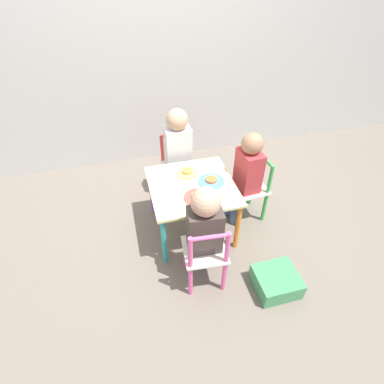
# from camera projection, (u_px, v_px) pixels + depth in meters

# --- Properties ---
(ground_plane) EXTENTS (6.00, 6.00, 0.00)m
(ground_plane) POSITION_uv_depth(u_px,v_px,m) (192.00, 227.00, 2.36)
(ground_plane) COLOR #6B6056
(house_wall) EXTENTS (6.00, 0.06, 2.60)m
(house_wall) POSITION_uv_depth(u_px,v_px,m) (156.00, 12.00, 2.33)
(house_wall) COLOR beige
(house_wall) RESTS_ON ground_plane
(kids_table) EXTENTS (0.59, 0.59, 0.43)m
(kids_table) POSITION_uv_depth(u_px,v_px,m) (192.00, 192.00, 2.12)
(kids_table) COLOR beige
(kids_table) RESTS_ON ground_plane
(chair_red) EXTENTS (0.26, 0.26, 0.53)m
(chair_red) POSITION_uv_depth(u_px,v_px,m) (177.00, 166.00, 2.54)
(chair_red) COLOR silver
(chair_red) RESTS_ON ground_plane
(chair_green) EXTENTS (0.28, 0.28, 0.53)m
(chair_green) POSITION_uv_depth(u_px,v_px,m) (250.00, 189.00, 2.31)
(chair_green) COLOR silver
(chair_green) RESTS_ON ground_plane
(chair_pink) EXTENTS (0.28, 0.28, 0.53)m
(chair_pink) POSITION_uv_depth(u_px,v_px,m) (205.00, 255.00, 1.83)
(chair_pink) COLOR silver
(chair_pink) RESTS_ON ground_plane
(child_back) EXTENTS (0.20, 0.22, 0.80)m
(child_back) POSITION_uv_depth(u_px,v_px,m) (178.00, 148.00, 2.36)
(child_back) COLOR #4C608E
(child_back) RESTS_ON ground_plane
(child_right) EXTENTS (0.22, 0.21, 0.75)m
(child_right) POSITION_uv_depth(u_px,v_px,m) (246.00, 171.00, 2.18)
(child_right) COLOR #4C608E
(child_right) RESTS_ON ground_plane
(child_front) EXTENTS (0.21, 0.22, 0.75)m
(child_front) POSITION_uv_depth(u_px,v_px,m) (204.00, 226.00, 1.75)
(child_front) COLOR #38383D
(child_front) RESTS_ON ground_plane
(plate_back) EXTENTS (0.16, 0.16, 0.03)m
(plate_back) POSITION_uv_depth(u_px,v_px,m) (187.00, 172.00, 2.18)
(plate_back) COLOR #EADB66
(plate_back) RESTS_ON kids_table
(plate_right) EXTENTS (0.18, 0.18, 0.03)m
(plate_right) POSITION_uv_depth(u_px,v_px,m) (211.00, 181.00, 2.10)
(plate_right) COLOR #4C9EE0
(plate_right) RESTS_ON kids_table
(plate_front) EXTENTS (0.18, 0.18, 0.03)m
(plate_front) POSITION_uv_depth(u_px,v_px,m) (197.00, 197.00, 1.97)
(plate_front) COLOR #E54C47
(plate_front) RESTS_ON kids_table
(storage_bin) EXTENTS (0.27, 0.25, 0.13)m
(storage_bin) POSITION_uv_depth(u_px,v_px,m) (276.00, 281.00, 1.91)
(storage_bin) COLOR #3D8E56
(storage_bin) RESTS_ON ground_plane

